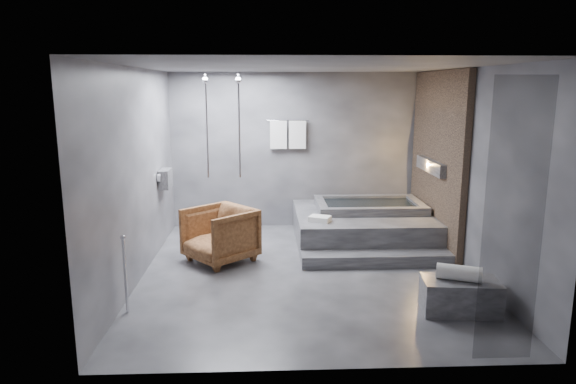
{
  "coord_description": "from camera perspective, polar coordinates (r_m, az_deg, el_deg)",
  "views": [
    {
      "loc": [
        -0.54,
        -6.77,
        2.55
      ],
      "look_at": [
        -0.24,
        0.3,
        1.09
      ],
      "focal_mm": 32.0,
      "sensor_mm": 36.0,
      "label": 1
    }
  ],
  "objects": [
    {
      "name": "room",
      "position": [
        7.12,
        5.15,
        5.0
      ],
      "size": [
        5.0,
        5.04,
        2.82
      ],
      "color": "#2F2F32",
      "rests_on": "ground"
    },
    {
      "name": "tub_step",
      "position": [
        7.62,
        9.82,
        -7.35
      ],
      "size": [
        2.2,
        0.36,
        0.18
      ],
      "primitive_type": "cube",
      "color": "#343437",
      "rests_on": "ground"
    },
    {
      "name": "driftwood_chair",
      "position": [
        7.66,
        -7.57,
        -4.71
      ],
      "size": [
        1.24,
        1.24,
        0.81
      ],
      "primitive_type": "imported",
      "rotation": [
        0.0,
        0.0,
        -0.85
      ],
      "color": "#432410",
      "rests_on": "ground"
    },
    {
      "name": "deck_towel",
      "position": [
        7.96,
        3.55,
        -2.99
      ],
      "size": [
        0.38,
        0.34,
        0.08
      ],
      "primitive_type": "cube",
      "rotation": [
        0.0,
        0.0,
        -0.42
      ],
      "color": "white",
      "rests_on": "tub_deck"
    },
    {
      "name": "rolled_towel",
      "position": [
        6.21,
        18.48,
        -8.52
      ],
      "size": [
        0.53,
        0.36,
        0.18
      ],
      "primitive_type": "cylinder",
      "rotation": [
        0.0,
        1.57,
        -0.4
      ],
      "color": "white",
      "rests_on": "concrete_bench"
    },
    {
      "name": "concrete_bench",
      "position": [
        6.32,
        18.57,
        -10.89
      ],
      "size": [
        0.9,
        0.56,
        0.39
      ],
      "primitive_type": "cube",
      "rotation": [
        0.0,
        0.0,
        -0.11
      ],
      "color": "#38383B",
      "rests_on": "ground"
    },
    {
      "name": "tub_deck",
      "position": [
        8.68,
        8.22,
        -3.83
      ],
      "size": [
        2.2,
        2.0,
        0.5
      ],
      "primitive_type": "cube",
      "color": "#343437",
      "rests_on": "ground"
    }
  ]
}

